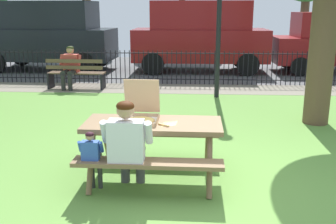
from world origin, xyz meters
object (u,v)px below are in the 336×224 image
(pizza_box_open, at_px, (140,113))
(child_at_table, at_px, (92,155))
(person_on_park_bench, at_px, (70,65))
(parked_car_left, at_px, (48,34))
(park_bench_left, at_px, (76,74))
(adult_at_table, at_px, (128,143))
(pizza_slice_on_table, at_px, (168,124))
(picnic_table_foreground, at_px, (153,135))
(parked_car_center, at_px, (200,35))

(pizza_box_open, bearing_deg, child_at_table, -130.60)
(person_on_park_bench, distance_m, parked_car_left, 3.86)
(pizza_box_open, relative_size, park_bench_left, 0.34)
(pizza_box_open, height_order, child_at_table, pizza_box_open)
(adult_at_table, xyz_separation_m, person_on_park_bench, (-2.64, 6.42, 0.00))
(pizza_slice_on_table, distance_m, park_bench_left, 6.67)
(picnic_table_foreground, bearing_deg, parked_car_center, 85.00)
(park_bench_left, relative_size, person_on_park_bench, 1.36)
(park_bench_left, bearing_deg, parked_car_left, 119.88)
(picnic_table_foreground, height_order, adult_at_table, adult_at_table)
(pizza_slice_on_table, bearing_deg, picnic_table_foreground, 160.76)
(person_on_park_bench, bearing_deg, pizza_box_open, -64.98)
(picnic_table_foreground, bearing_deg, person_on_park_bench, 116.10)
(child_at_table, distance_m, parked_car_center, 9.96)
(picnic_table_foreground, height_order, pizza_box_open, pizza_box_open)
(pizza_slice_on_table, distance_m, parked_car_center, 9.39)
(adult_at_table, height_order, child_at_table, adult_at_table)
(adult_at_table, relative_size, child_at_table, 1.47)
(parked_car_left, bearing_deg, adult_at_table, -65.68)
(adult_at_table, bearing_deg, pizza_box_open, 81.82)
(pizza_slice_on_table, height_order, adult_at_table, adult_at_table)
(pizza_box_open, distance_m, park_bench_left, 6.38)
(picnic_table_foreground, relative_size, parked_car_left, 0.38)
(park_bench_left, bearing_deg, pizza_slice_on_table, -63.77)
(pizza_box_open, distance_m, parked_car_left, 10.26)
(adult_at_table, bearing_deg, park_bench_left, 111.16)
(picnic_table_foreground, relative_size, park_bench_left, 1.13)
(pizza_box_open, relative_size, child_at_table, 0.68)
(pizza_box_open, distance_m, parked_car_center, 9.27)
(child_at_table, bearing_deg, person_on_park_bench, 108.93)
(parked_car_center, bearing_deg, picnic_table_foreground, -95.00)
(parked_car_left, height_order, parked_car_center, same)
(child_at_table, relative_size, park_bench_left, 0.50)
(picnic_table_foreground, bearing_deg, pizza_box_open, 155.67)
(adult_at_table, relative_size, person_on_park_bench, 1.00)
(pizza_box_open, relative_size, parked_car_left, 0.11)
(pizza_slice_on_table, bearing_deg, parked_car_center, 86.31)
(pizza_slice_on_table, height_order, parked_car_center, parked_car_center)
(parked_car_center, bearing_deg, parked_car_left, -180.00)
(picnic_table_foreground, bearing_deg, park_bench_left, 114.87)
(child_at_table, height_order, parked_car_left, parked_car_left)
(child_at_table, bearing_deg, parked_car_left, 112.13)
(pizza_box_open, relative_size, adult_at_table, 0.46)
(parked_car_left, bearing_deg, pizza_slice_on_table, -62.42)
(picnic_table_foreground, height_order, child_at_table, child_at_table)
(picnic_table_foreground, bearing_deg, adult_at_table, -117.43)
(person_on_park_bench, xyz_separation_m, parked_car_center, (3.71, 3.36, 0.65))
(adult_at_table, distance_m, parked_car_left, 10.75)
(pizza_slice_on_table, distance_m, person_on_park_bench, 6.75)
(child_at_table, xyz_separation_m, park_bench_left, (-2.04, 6.42, -0.08))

